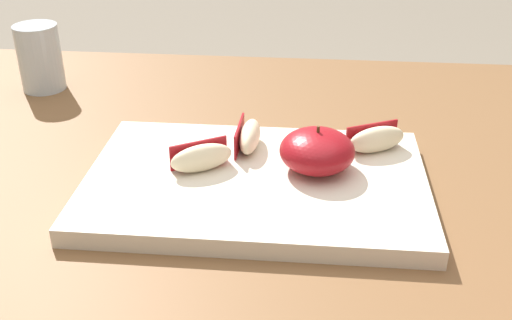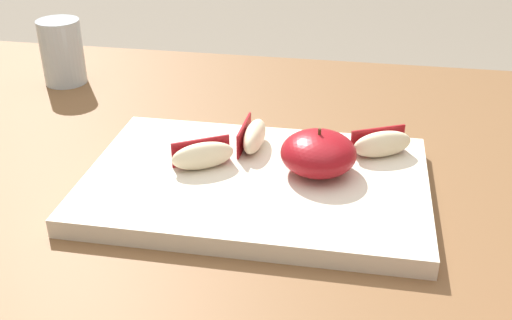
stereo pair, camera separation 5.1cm
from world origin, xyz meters
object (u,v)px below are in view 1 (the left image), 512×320
object	(u,v)px
cutting_board	(256,183)
apple_half_skin_up	(317,151)
apple_wedge_right	(202,158)
drinking_glass_water	(40,58)
apple_wedge_left	(249,136)
apple_wedge_front	(376,139)

from	to	relation	value
cutting_board	apple_half_skin_up	bearing A→B (deg)	17.15
apple_wedge_right	drinking_glass_water	bearing A→B (deg)	137.78
drinking_glass_water	apple_wedge_left	bearing A→B (deg)	-31.61
apple_wedge_right	drinking_glass_water	world-z (taller)	drinking_glass_water
apple_half_skin_up	cutting_board	bearing A→B (deg)	-162.85
cutting_board	apple_wedge_left	distance (m)	0.07
cutting_board	apple_wedge_left	bearing A→B (deg)	102.56
apple_wedge_right	apple_wedge_left	size ratio (longest dim) A/B	1.02
apple_wedge_left	apple_wedge_front	bearing A→B (deg)	2.51
apple_half_skin_up	apple_wedge_front	distance (m)	0.09
apple_half_skin_up	apple_wedge_front	world-z (taller)	apple_half_skin_up
apple_half_skin_up	apple_wedge_right	distance (m)	0.13
cutting_board	drinking_glass_water	size ratio (longest dim) A/B	3.74
apple_wedge_right	apple_wedge_front	bearing A→B (deg)	18.08
cutting_board	apple_half_skin_up	xyz separation A→B (m)	(0.07, 0.02, 0.04)
apple_half_skin_up	apple_wedge_front	xyz separation A→B (m)	(0.07, 0.05, -0.01)
apple_wedge_right	drinking_glass_water	xyz separation A→B (m)	(-0.31, 0.28, 0.01)
apple_wedge_right	apple_wedge_left	bearing A→B (deg)	51.11
cutting_board	apple_half_skin_up	world-z (taller)	apple_half_skin_up
cutting_board	apple_wedge_left	size ratio (longest dim) A/B	5.21
apple_wedge_front	apple_wedge_right	distance (m)	0.22
apple_half_skin_up	drinking_glass_water	size ratio (longest dim) A/B	0.84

